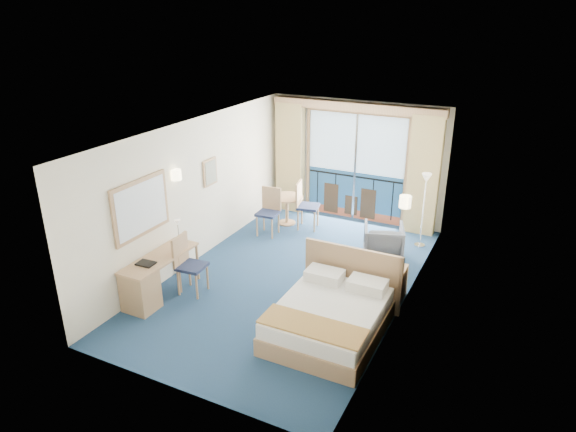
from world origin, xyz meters
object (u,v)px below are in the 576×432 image
object	(u,v)px
armchair	(383,242)
table_chair_a	(304,202)
desk	(145,285)
table_chair_b	(269,208)
floor_lamp	(425,192)
bed	(331,316)
desk_chair	(187,261)
round_table	(287,203)
nightstand	(392,282)

from	to	relation	value
armchair	table_chair_a	xyz separation A→B (m)	(-1.99, 0.67, 0.25)
desk	table_chair_b	world-z (taller)	table_chair_b
floor_lamp	table_chair_a	size ratio (longest dim) A/B	1.47
bed	table_chair_b	bearing A→B (deg)	132.08
desk_chair	table_chair_a	world-z (taller)	table_chair_a
floor_lamp	round_table	size ratio (longest dim) A/B	2.16
armchair	floor_lamp	world-z (taller)	floor_lamp
desk_chair	round_table	distance (m)	3.42
table_chair_a	floor_lamp	bearing A→B (deg)	-97.36
desk	desk_chair	xyz separation A→B (m)	(0.34, 0.69, 0.19)
desk_chair	table_chair_a	distance (m)	3.43
table_chair_a	bed	bearing A→B (deg)	-161.16
bed	table_chair_a	bearing A→B (deg)	120.48
table_chair_a	table_chair_b	distance (m)	0.80
bed	round_table	bearing A→B (deg)	125.33
desk	round_table	bearing A→B (deg)	82.88
bed	desk	size ratio (longest dim) A/B	1.28
nightstand	armchair	bearing A→B (deg)	112.26
table_chair_b	desk_chair	bearing A→B (deg)	-95.60
nightstand	round_table	bearing A→B (deg)	145.40
desk_chair	table_chair_b	world-z (taller)	desk_chair
table_chair_a	table_chair_b	size ratio (longest dim) A/B	1.04
floor_lamp	desk	xyz separation A→B (m)	(-3.47, -4.25, -0.78)
armchair	floor_lamp	bearing A→B (deg)	-140.56
nightstand	table_chair_b	distance (m)	3.41
bed	table_chair_b	distance (m)	3.82
bed	floor_lamp	distance (m)	3.75
bed	nightstand	distance (m)	1.50
armchair	desk	xyz separation A→B (m)	(-2.94, -3.39, 0.05)
nightstand	table_chair_a	size ratio (longest dim) A/B	0.54
desk_chair	round_table	bearing A→B (deg)	-7.81
floor_lamp	nightstand	bearing A→B (deg)	-89.43
floor_lamp	desk_chair	size ratio (longest dim) A/B	1.51
floor_lamp	table_chair_b	xyz separation A→B (m)	(-3.06, -0.78, -0.60)
bed	round_table	xyz separation A→B (m)	(-2.45, 3.46, 0.20)
desk	round_table	xyz separation A→B (m)	(0.51, 4.11, 0.10)
nightstand	table_chair_b	xyz separation A→B (m)	(-3.08, 1.42, 0.29)
desk_chair	table_chair_a	size ratio (longest dim) A/B	0.97
bed	nightstand	size ratio (longest dim) A/B	3.43
armchair	table_chair_a	bearing A→B (deg)	-37.55
floor_lamp	armchair	bearing A→B (deg)	-121.62
floor_lamp	table_chair_b	size ratio (longest dim) A/B	1.53
bed	round_table	distance (m)	4.25
armchair	table_chair_a	world-z (taller)	table_chair_a
nightstand	armchair	distance (m)	1.45
nightstand	desk	bearing A→B (deg)	-149.63
nightstand	table_chair_b	size ratio (longest dim) A/B	0.56
armchair	desk	size ratio (longest dim) A/B	0.50
bed	desk	distance (m)	3.04
floor_lamp	table_chair_b	bearing A→B (deg)	-165.66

